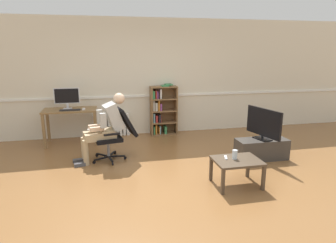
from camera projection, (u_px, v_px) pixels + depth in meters
ground_plane at (170, 176)px, 4.70m from camera, size 18.00×18.00×0.00m
back_wall at (146, 78)px, 6.90m from camera, size 12.00×0.13×2.70m
computer_desk at (70, 115)px, 6.24m from camera, size 1.10×0.57×0.76m
imac_monitor at (67, 97)px, 6.21m from camera, size 0.53×0.14×0.45m
keyboard at (70, 110)px, 6.08m from camera, size 0.42×0.12×0.02m
computer_mouse at (84, 109)px, 6.15m from camera, size 0.06×0.10×0.03m
bookshelf at (162, 111)px, 6.95m from camera, size 0.62×0.29×1.21m
radiator at (111, 125)px, 6.87m from camera, size 0.84×0.08×0.53m
office_chair at (116, 132)px, 5.36m from camera, size 0.84×0.64×0.95m
person_seated at (105, 126)px, 5.25m from camera, size 0.98×0.49×1.23m
tv_stand at (261, 149)px, 5.43m from camera, size 0.95×0.38×0.38m
tv_screen at (264, 123)px, 5.31m from camera, size 0.27×0.82×0.57m
coffee_table at (237, 163)px, 4.32m from camera, size 0.68×0.53×0.41m
drinking_glass at (235, 154)px, 4.32m from camera, size 0.08×0.08×0.14m
spare_remote at (226, 157)px, 4.37m from camera, size 0.08×0.15×0.02m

